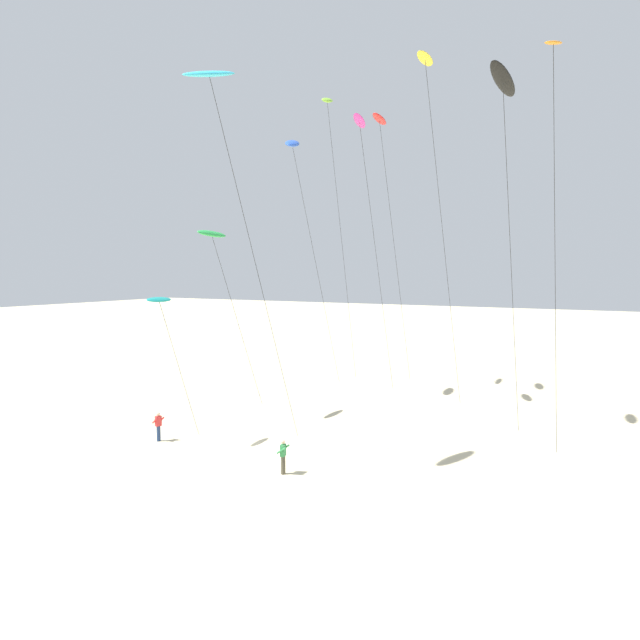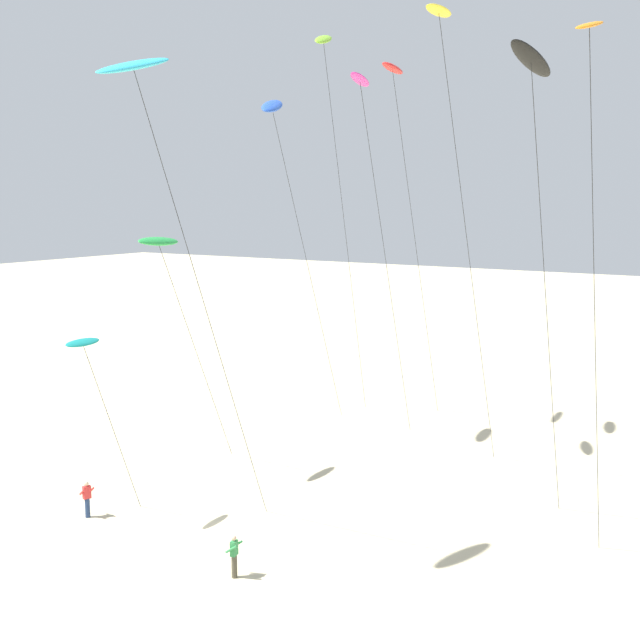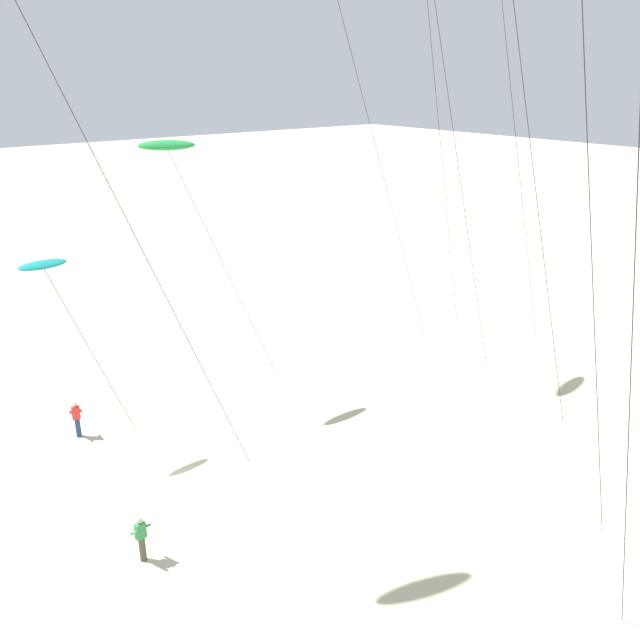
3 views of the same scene
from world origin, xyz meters
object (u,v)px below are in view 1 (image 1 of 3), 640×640
Objects in this scene: kite_lime at (328,104)px; kite_blue at (293,145)px; kite_red at (380,121)px; kite_magenta at (360,125)px; kite_black at (503,82)px; kite_flyer_nearest at (158,426)px; kite_yellow at (426,66)px; kite_flyer_middle at (283,456)px; kite_orange at (554,63)px; kite_teal at (160,302)px; kite_cyan at (210,78)px; kite_green at (212,235)px.

kite_blue is (-0.47, -4.67, -4.06)m from kite_lime.
kite_red reaches higher than kite_blue.
kite_magenta reaches higher than kite_black.
kite_yellow is at bearing 38.87° from kite_flyer_nearest.
kite_lime reaches higher than kite_magenta.
kite_blue reaches higher than kite_flyer_middle.
kite_teal is at bearing -165.63° from kite_orange.
kite_lime is 14.42× the size of kite_flyer_middle.
kite_blue is 11.91× the size of kite_flyer_middle.
kite_lime is at bearing 86.27° from kite_flyer_nearest.
kite_black reaches higher than kite_flyer_middle.
kite_cyan is 14.06m from kite_yellow.
kite_blue is (-5.37, 16.03, 0.48)m from kite_cyan.
kite_yellow is 16.51m from kite_green.
kite_red is at bearing 134.11° from kite_black.
kite_teal is at bearing -136.92° from kite_yellow.
kite_black is at bearing 2.86° from kite_green.
kite_teal is 5.01× the size of kite_flyer_middle.
kite_flyer_middle is (8.18, -0.46, -7.17)m from kite_teal.
kite_flyer_nearest is at bearing -159.97° from kite_black.
kite_lime is 6.21m from kite_blue.
kite_cyan is at bearing -50.64° from kite_green.
kite_flyer_middle is (-8.28, -7.49, -18.18)m from kite_black.
kite_blue is (1.06, 8.19, 7.06)m from kite_green.
kite_red reaches higher than kite_magenta.
kite_lime is at bearing 143.18° from kite_orange.
kite_black is (11.75, -12.12, -2.18)m from kite_red.
kite_teal is 23.73m from kite_red.
kite_lime reaches higher than kite_orange.
kite_yellow is at bearing -52.67° from kite_red.
kite_red is 17.02m from kite_black.
kite_lime reaches higher than kite_teal.
kite_lime is 23.92m from kite_orange.
kite_flyer_nearest is (-20.05, -4.22, -18.01)m from kite_orange.
kite_red is 0.97× the size of kite_yellow.
kite_black is (11.33, -7.59, -0.90)m from kite_magenta.
kite_flyer_nearest is (-0.97, 0.67, -7.17)m from kite_teal.
kite_blue is at bearing 153.95° from kite_orange.
kite_lime reaches higher than kite_flyer_middle.
kite_teal is 0.43× the size of kite_cyan.
kite_black is 0.99× the size of kite_orange.
kite_magenta is 1.04× the size of kite_black.
kite_magenta is 1.65× the size of kite_green.
kite_green is (-12.58, -4.41, -9.74)m from kite_yellow.
kite_black is at bearing 23.12° from kite_teal.
kite_flyer_nearest is at bearing -86.53° from kite_green.
kite_flyer_nearest is at bearing -107.10° from kite_red.
kite_magenta reaches higher than kite_orange.
kite_red is at bearing 91.12° from kite_cyan.
kite_magenta reaches higher than kite_flyer_middle.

